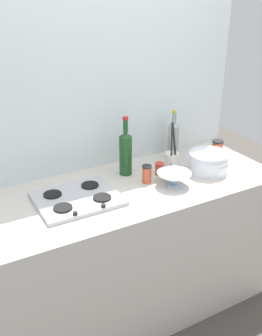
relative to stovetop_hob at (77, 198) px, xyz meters
name	(u,v)px	position (x,y,z in m)	size (l,w,h in m)	color
ground_plane	(131,304)	(0.33, 0.00, -0.91)	(6.00, 6.00, 0.00)	#47423D
counter_block	(131,250)	(0.33, 0.00, -0.46)	(1.80, 0.70, 0.90)	beige
backsplash_panel	(102,131)	(0.33, 0.38, 0.21)	(1.90, 0.06, 2.25)	silver
stovetop_hob	(77,198)	(0.00, 0.00, 0.00)	(0.44, 0.36, 0.04)	#B2B2B7
plate_stack	(209,162)	(0.86, -0.05, 0.05)	(0.25, 0.25, 0.13)	white
wine_bottle_leftmost	(126,152)	(0.39, 0.17, 0.13)	(0.08, 0.08, 0.37)	#19471E
wine_bottle_mid_left	(173,139)	(0.80, 0.26, 0.11)	(0.07, 0.07, 0.32)	gray
mixing_bowl	(174,178)	(0.56, -0.10, 0.03)	(0.20, 0.20, 0.08)	silver
utensil_crock	(172,159)	(0.69, 0.10, 0.05)	(0.09, 0.09, 0.31)	silver
condiment_jar_front	(217,148)	(1.07, 0.11, 0.04)	(0.08, 0.08, 0.11)	#C64C2D
condiment_jar_rear	(159,168)	(0.57, 0.06, 0.02)	(0.06, 0.06, 0.08)	#C64C2D
condiment_jar_spare	(147,174)	(0.44, 0.01, 0.04)	(0.06, 0.06, 0.11)	#C64C2D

